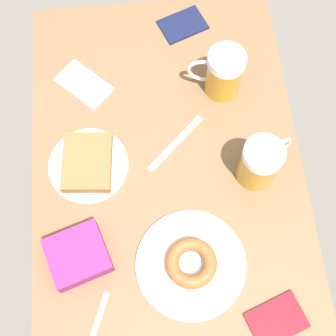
{
  "coord_description": "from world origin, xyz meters",
  "views": [
    {
      "loc": [
        0.04,
        0.41,
        1.88
      ],
      "look_at": [
        0.0,
        0.0,
        0.79
      ],
      "focal_mm": 50.0,
      "sensor_mm": 36.0,
      "label": 1
    }
  ],
  "objects_px": {
    "napkin_folded": "(84,84)",
    "passport_near_edge": "(277,320)",
    "beer_mug_left": "(223,73)",
    "knife": "(176,143)",
    "plate_with_cake": "(88,164)",
    "beer_mug_center": "(260,163)",
    "plate_with_donut": "(191,264)",
    "blue_pouch": "(78,255)",
    "fork": "(94,333)",
    "passport_far_edge": "(183,25)"
  },
  "relations": [
    {
      "from": "fork",
      "to": "plate_with_cake",
      "type": "bearing_deg",
      "value": -90.69
    },
    {
      "from": "beer_mug_left",
      "to": "passport_near_edge",
      "type": "bearing_deg",
      "value": 94.05
    },
    {
      "from": "passport_far_edge",
      "to": "fork",
      "type": "bearing_deg",
      "value": 70.28
    },
    {
      "from": "napkin_folded",
      "to": "knife",
      "type": "xyz_separation_m",
      "value": [
        -0.23,
        0.2,
        -0.0
      ]
    },
    {
      "from": "passport_far_edge",
      "to": "blue_pouch",
      "type": "height_order",
      "value": "blue_pouch"
    },
    {
      "from": "passport_far_edge",
      "to": "knife",
      "type": "bearing_deg",
      "value": 80.85
    },
    {
      "from": "beer_mug_left",
      "to": "blue_pouch",
      "type": "distance_m",
      "value": 0.58
    },
    {
      "from": "beer_mug_center",
      "to": "fork",
      "type": "height_order",
      "value": "beer_mug_center"
    },
    {
      "from": "napkin_folded",
      "to": "passport_near_edge",
      "type": "bearing_deg",
      "value": 122.14
    },
    {
      "from": "plate_with_donut",
      "to": "napkin_folded",
      "type": "bearing_deg",
      "value": -65.51
    },
    {
      "from": "plate_with_donut",
      "to": "blue_pouch",
      "type": "relative_size",
      "value": 1.6
    },
    {
      "from": "plate_with_donut",
      "to": "passport_near_edge",
      "type": "relative_size",
      "value": 1.75
    },
    {
      "from": "plate_with_cake",
      "to": "beer_mug_center",
      "type": "distance_m",
      "value": 0.43
    },
    {
      "from": "plate_with_donut",
      "to": "knife",
      "type": "xyz_separation_m",
      "value": [
        0.0,
        -0.31,
        -0.01
      ]
    },
    {
      "from": "napkin_folded",
      "to": "passport_far_edge",
      "type": "distance_m",
      "value": 0.33
    },
    {
      "from": "passport_near_edge",
      "to": "blue_pouch",
      "type": "xyz_separation_m",
      "value": [
        0.44,
        -0.19,
        0.02
      ]
    },
    {
      "from": "beer_mug_left",
      "to": "beer_mug_center",
      "type": "distance_m",
      "value": 0.26
    },
    {
      "from": "beer_mug_left",
      "to": "napkin_folded",
      "type": "distance_m",
      "value": 0.38
    },
    {
      "from": "plate_with_donut",
      "to": "fork",
      "type": "distance_m",
      "value": 0.27
    },
    {
      "from": "beer_mug_center",
      "to": "plate_with_donut",
      "type": "bearing_deg",
      "value": 48.42
    },
    {
      "from": "knife",
      "to": "passport_far_edge",
      "type": "relative_size",
      "value": 1.06
    },
    {
      "from": "beer_mug_left",
      "to": "beer_mug_center",
      "type": "height_order",
      "value": "same"
    },
    {
      "from": "napkin_folded",
      "to": "knife",
      "type": "relative_size",
      "value": 1.03
    },
    {
      "from": "beer_mug_left",
      "to": "knife",
      "type": "height_order",
      "value": "beer_mug_left"
    },
    {
      "from": "beer_mug_center",
      "to": "plate_with_cake",
      "type": "bearing_deg",
      "value": -8.2
    },
    {
      "from": "plate_with_cake",
      "to": "napkin_folded",
      "type": "bearing_deg",
      "value": -88.97
    },
    {
      "from": "plate_with_cake",
      "to": "beer_mug_left",
      "type": "bearing_deg",
      "value": -151.92
    },
    {
      "from": "napkin_folded",
      "to": "plate_with_donut",
      "type": "bearing_deg",
      "value": 114.49
    },
    {
      "from": "beer_mug_center",
      "to": "napkin_folded",
      "type": "height_order",
      "value": "beer_mug_center"
    },
    {
      "from": "passport_near_edge",
      "to": "napkin_folded",
      "type": "bearing_deg",
      "value": -57.86
    },
    {
      "from": "beer_mug_center",
      "to": "fork",
      "type": "relative_size",
      "value": 0.81
    },
    {
      "from": "plate_with_cake",
      "to": "plate_with_donut",
      "type": "height_order",
      "value": "plate_with_donut"
    },
    {
      "from": "passport_far_edge",
      "to": "blue_pouch",
      "type": "bearing_deg",
      "value": 63.64
    },
    {
      "from": "plate_with_cake",
      "to": "beer_mug_center",
      "type": "height_order",
      "value": "beer_mug_center"
    },
    {
      "from": "fork",
      "to": "blue_pouch",
      "type": "xyz_separation_m",
      "value": [
        0.03,
        -0.17,
        0.02
      ]
    },
    {
      "from": "beer_mug_left",
      "to": "blue_pouch",
      "type": "xyz_separation_m",
      "value": [
        0.39,
        0.42,
        -0.05
      ]
    },
    {
      "from": "beer_mug_left",
      "to": "knife",
      "type": "distance_m",
      "value": 0.22
    },
    {
      "from": "plate_with_cake",
      "to": "blue_pouch",
      "type": "height_order",
      "value": "blue_pouch"
    },
    {
      "from": "knife",
      "to": "fork",
      "type": "bearing_deg",
      "value": 62.48
    },
    {
      "from": "blue_pouch",
      "to": "knife",
      "type": "bearing_deg",
      "value": -133.47
    },
    {
      "from": "napkin_folded",
      "to": "passport_near_edge",
      "type": "xyz_separation_m",
      "value": [
        -0.41,
        0.65,
        0.0
      ]
    },
    {
      "from": "beer_mug_left",
      "to": "fork",
      "type": "relative_size",
      "value": 0.81
    },
    {
      "from": "beer_mug_left",
      "to": "napkin_folded",
      "type": "relative_size",
      "value": 0.88
    },
    {
      "from": "blue_pouch",
      "to": "plate_with_cake",
      "type": "bearing_deg",
      "value": -97.46
    },
    {
      "from": "plate_with_donut",
      "to": "beer_mug_left",
      "type": "xyz_separation_m",
      "value": [
        -0.13,
        -0.47,
        0.06
      ]
    },
    {
      "from": "passport_far_edge",
      "to": "blue_pouch",
      "type": "xyz_separation_m",
      "value": [
        0.31,
        0.64,
        0.02
      ]
    },
    {
      "from": "blue_pouch",
      "to": "passport_far_edge",
      "type": "bearing_deg",
      "value": -116.36
    },
    {
      "from": "plate_with_cake",
      "to": "blue_pouch",
      "type": "bearing_deg",
      "value": 82.54
    },
    {
      "from": "plate_with_donut",
      "to": "knife",
      "type": "height_order",
      "value": "plate_with_donut"
    },
    {
      "from": "plate_with_cake",
      "to": "beer_mug_center",
      "type": "relative_size",
      "value": 1.41
    }
  ]
}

